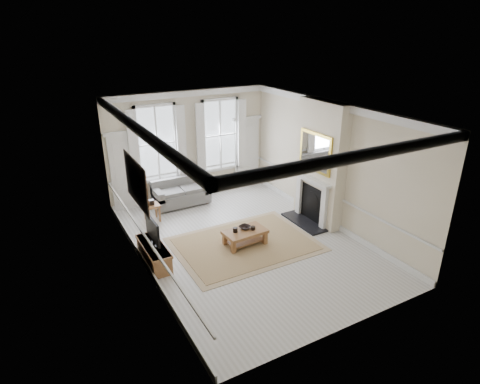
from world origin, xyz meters
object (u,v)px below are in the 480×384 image
sofa (180,194)px  tv_stand (154,254)px  side_table (152,208)px  coffee_table (245,233)px

sofa → tv_stand: size_ratio=1.25×
tv_stand → sofa: bearing=58.5°
side_table → tv_stand: side_table is taller
sofa → side_table: sofa is taller
sofa → coffee_table: sofa is taller
side_table → coffee_table: 2.96m
coffee_table → tv_stand: bearing=169.6°
coffee_table → tv_stand: 2.30m
coffee_table → sofa: bearing=95.6°
side_table → tv_stand: (-0.65, -2.20, -0.15)m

